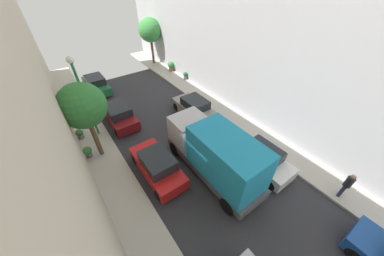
{
  "coord_description": "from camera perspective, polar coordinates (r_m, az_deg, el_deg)",
  "views": [
    {
      "loc": [
        -5.57,
        -6.12,
        9.92
      ],
      "look_at": [
        1.16,
        3.18,
        0.5
      ],
      "focal_mm": 18.73,
      "sensor_mm": 36.0,
      "label": 1
    }
  ],
  "objects": [
    {
      "name": "street_tree_1",
      "position": [
        26.19,
        -11.88,
        25.59
      ],
      "size": [
        2.67,
        2.67,
        5.22
      ],
      "color": "brown",
      "rests_on": "sidewalk_right"
    },
    {
      "name": "parked_car_left_4",
      "position": [
        22.31,
        -25.62,
        11.11
      ],
      "size": [
        1.78,
        4.2,
        1.57
      ],
      "color": "#1E6638",
      "rests_on": "ground"
    },
    {
      "name": "lamp_post",
      "position": [
        14.57,
        -29.08,
        10.0
      ],
      "size": [
        0.44,
        0.44,
        5.76
      ],
      "color": "#26723F",
      "rests_on": "sidewalk_left"
    },
    {
      "name": "potted_plant_2",
      "position": [
        14.57,
        -27.57,
        -5.93
      ],
      "size": [
        0.54,
        0.54,
        0.8
      ],
      "color": "slate",
      "rests_on": "sidewalk_left"
    },
    {
      "name": "potted_plant_0",
      "position": [
        24.49,
        -6.03,
        17.23
      ],
      "size": [
        0.74,
        0.74,
        1.1
      ],
      "color": "brown",
      "rests_on": "sidewalk_right"
    },
    {
      "name": "sidewalk_right",
      "position": [
        15.69,
        18.5,
        -1.94
      ],
      "size": [
        2.0,
        44.0,
        0.15
      ],
      "primitive_type": "cube",
      "color": "#B7B2A8",
      "rests_on": "ground"
    },
    {
      "name": "delivery_truck",
      "position": [
        11.27,
        6.76,
        -7.18
      ],
      "size": [
        2.26,
        6.6,
        3.38
      ],
      "color": "#4C4C51",
      "rests_on": "ground"
    },
    {
      "name": "ground",
      "position": [
        12.92,
        4.18,
        -10.92
      ],
      "size": [
        32.0,
        32.0,
        0.0
      ],
      "primitive_type": "plane",
      "color": "#2D2D33"
    },
    {
      "name": "street_tree_2",
      "position": [
        12.57,
        -28.72,
        5.48
      ],
      "size": [
        2.59,
        2.59,
        5.06
      ],
      "color": "brown",
      "rests_on": "sidewalk_left"
    },
    {
      "name": "potted_plant_3",
      "position": [
        22.42,
        -1.93,
        14.8
      ],
      "size": [
        0.46,
        0.46,
        0.82
      ],
      "color": "slate",
      "rests_on": "sidewalk_right"
    },
    {
      "name": "sidewalk_left",
      "position": [
        11.61,
        -16.83,
        -21.47
      ],
      "size": [
        2.0,
        44.0,
        0.15
      ],
      "primitive_type": "cube",
      "color": "#B7B2A8",
      "rests_on": "ground"
    },
    {
      "name": "parked_car_left_2",
      "position": [
        12.17,
        -9.78,
        -10.51
      ],
      "size": [
        1.78,
        4.2,
        1.57
      ],
      "color": "red",
      "rests_on": "ground"
    },
    {
      "name": "parked_car_right_2",
      "position": [
        13.11,
        18.7,
        -7.94
      ],
      "size": [
        1.78,
        4.2,
        1.57
      ],
      "color": "white",
      "rests_on": "ground"
    },
    {
      "name": "parked_car_right_3",
      "position": [
        16.62,
        0.68,
        5.77
      ],
      "size": [
        1.78,
        4.2,
        1.57
      ],
      "color": "gray",
      "rests_on": "ground"
    },
    {
      "name": "parked_car_left_3",
      "position": [
        16.83,
        -20.06,
        3.58
      ],
      "size": [
        1.78,
        4.2,
        1.57
      ],
      "color": "maroon",
      "rests_on": "ground"
    },
    {
      "name": "potted_plant_1",
      "position": [
        16.4,
        -29.35,
        -1.39
      ],
      "size": [
        0.49,
        0.49,
        0.74
      ],
      "color": "slate",
      "rests_on": "sidewalk_left"
    },
    {
      "name": "pedestrian",
      "position": [
        13.44,
        37.81,
        -12.62
      ],
      "size": [
        0.4,
        0.36,
        1.72
      ],
      "color": "#2D334C",
      "rests_on": "sidewalk_right"
    }
  ]
}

